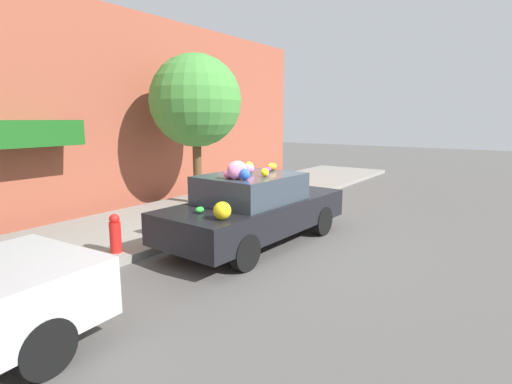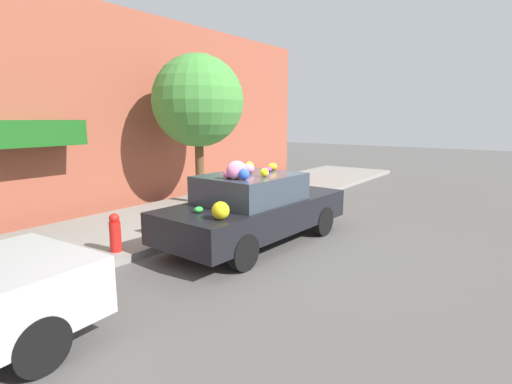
{
  "view_description": "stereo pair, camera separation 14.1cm",
  "coord_description": "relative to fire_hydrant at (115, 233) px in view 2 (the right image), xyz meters",
  "views": [
    {
      "loc": [
        -6.38,
        -4.47,
        2.49
      ],
      "look_at": [
        0.0,
        -0.01,
        1.05
      ],
      "focal_mm": 28.0,
      "sensor_mm": 36.0,
      "label": 1
    },
    {
      "loc": [
        -6.3,
        -4.58,
        2.49
      ],
      "look_at": [
        0.0,
        -0.01,
        1.05
      ],
      "focal_mm": 28.0,
      "sensor_mm": 36.0,
      "label": 2
    }
  ],
  "objects": [
    {
      "name": "art_car",
      "position": [
        2.19,
        -1.47,
        0.25
      ],
      "size": [
        4.3,
        1.93,
        1.75
      ],
      "rotation": [
        0.0,
        0.0,
        -0.05
      ],
      "color": "black",
      "rests_on": "ground"
    },
    {
      "name": "building_facade",
      "position": [
        2.07,
        3.46,
        2.17
      ],
      "size": [
        18.0,
        1.2,
        5.38
      ],
      "color": "#9E4C38",
      "rests_on": "ground"
    },
    {
      "name": "sidewalk_curb",
      "position": [
        2.24,
        1.24,
        -0.42
      ],
      "size": [
        24.0,
        3.2,
        0.14
      ],
      "color": "gray",
      "rests_on": "ground"
    },
    {
      "name": "ground_plane",
      "position": [
        2.24,
        -1.46,
        -0.49
      ],
      "size": [
        60.0,
        60.0,
        0.0
      ],
      "primitive_type": "plane",
      "color": "#565451"
    },
    {
      "name": "street_tree",
      "position": [
        3.97,
        1.73,
        2.45
      ],
      "size": [
        2.49,
        2.49,
        4.05
      ],
      "color": "brown",
      "rests_on": "sidewalk_curb"
    },
    {
      "name": "fire_hydrant",
      "position": [
        0.0,
        0.0,
        0.0
      ],
      "size": [
        0.2,
        0.2,
        0.7
      ],
      "color": "red",
      "rests_on": "sidewalk_curb"
    }
  ]
}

